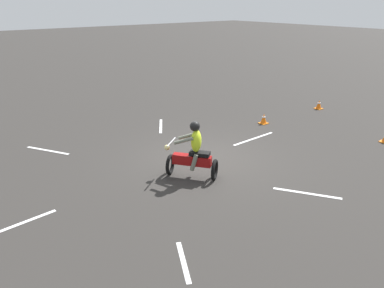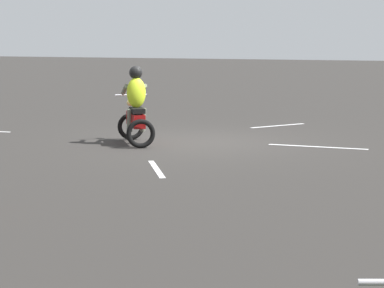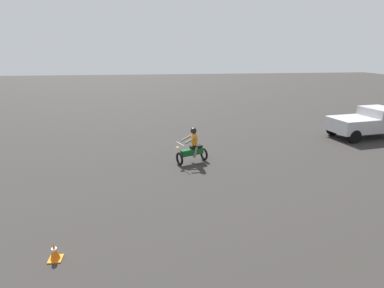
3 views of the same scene
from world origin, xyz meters
name	(u,v)px [view 3 (image 3 of 3)]	position (x,y,z in m)	size (l,w,h in m)	color
motorcycle_rider_background	(193,148)	(-6.00, 11.58, 0.73)	(1.10, 1.54, 1.66)	black
pickup_truck	(366,122)	(-8.90, 22.36, 0.93)	(2.49, 4.36, 1.73)	black
traffic_cone_far_center	(55,252)	(0.26, 7.29, 0.22)	(0.32, 0.32, 0.45)	orange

